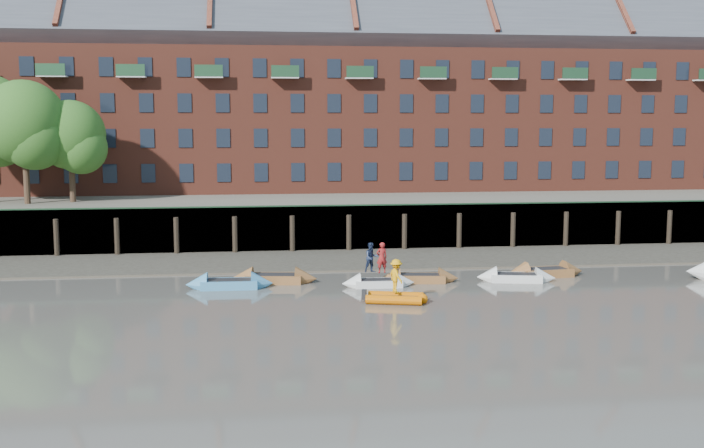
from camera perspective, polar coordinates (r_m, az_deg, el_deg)
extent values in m
plane|color=#59554E|center=(37.73, 6.78, -7.06)|extent=(220.00, 220.00, 0.00)
cube|color=#3D382F|center=(55.00, 2.32, -2.47)|extent=(110.00, 8.00, 0.50)
cube|color=#4C4336|center=(51.70, 2.93, -3.11)|extent=(110.00, 1.60, 0.10)
cube|color=#2D2A26|center=(59.06, 1.64, -0.23)|extent=(110.00, 0.80, 3.20)
cylinder|color=black|center=(59.28, -19.79, -0.92)|extent=(0.36, 0.36, 2.60)
cylinder|color=black|center=(58.52, -15.97, -0.87)|extent=(0.36, 0.36, 2.60)
cylinder|color=black|center=(58.03, -12.07, -0.82)|extent=(0.36, 0.36, 2.60)
cylinder|color=black|center=(57.81, -8.11, -0.76)|extent=(0.36, 0.36, 2.60)
cylinder|color=black|center=(57.87, -4.15, -0.70)|extent=(0.36, 0.36, 2.60)
cylinder|color=black|center=(58.20, -0.22, -0.64)|extent=(0.36, 0.36, 2.60)
cylinder|color=black|center=(58.80, 3.66, -0.57)|extent=(0.36, 0.36, 2.60)
cylinder|color=black|center=(59.67, 7.44, -0.50)|extent=(0.36, 0.36, 2.60)
cylinder|color=black|center=(60.78, 11.09, -0.43)|extent=(0.36, 0.36, 2.60)
cylinder|color=black|center=(62.14, 14.60, -0.37)|extent=(0.36, 0.36, 2.60)
cylinder|color=black|center=(63.72, 17.95, -0.30)|extent=(0.36, 0.36, 2.60)
cylinder|color=black|center=(65.50, 21.12, -0.24)|extent=(0.36, 0.36, 2.60)
cube|color=#264C2D|center=(58.58, 1.69, 1.33)|extent=(110.00, 0.06, 0.10)
cube|color=#5E594D|center=(72.44, 0.02, 1.16)|extent=(110.00, 28.00, 3.20)
cube|color=brown|center=(73.02, -0.08, 7.19)|extent=(80.00, 10.00, 12.00)
cube|color=#42444C|center=(73.37, -0.08, 12.82)|extent=(80.60, 15.56, 15.56)
cube|color=black|center=(69.76, -21.29, 3.24)|extent=(1.10, 0.12, 1.50)
cube|color=black|center=(69.08, -18.88, 3.31)|extent=(1.10, 0.12, 1.50)
cube|color=black|center=(68.53, -16.42, 3.37)|extent=(1.10, 0.12, 1.50)
cube|color=black|center=(68.10, -13.92, 3.43)|extent=(1.10, 0.12, 1.50)
cube|color=black|center=(67.81, -11.40, 3.49)|extent=(1.10, 0.12, 1.50)
cube|color=black|center=(67.64, -8.86, 3.53)|extent=(1.10, 0.12, 1.50)
cube|color=black|center=(67.61, -6.31, 3.58)|extent=(1.10, 0.12, 1.50)
cube|color=black|center=(67.72, -3.77, 3.61)|extent=(1.10, 0.12, 1.50)
cube|color=black|center=(67.95, -1.24, 3.64)|extent=(1.10, 0.12, 1.50)
cube|color=black|center=(68.32, 1.27, 3.66)|extent=(1.10, 0.12, 1.50)
cube|color=black|center=(68.81, 3.75, 3.67)|extent=(1.10, 0.12, 1.50)
cube|color=black|center=(69.43, 6.19, 3.67)|extent=(1.10, 0.12, 1.50)
cube|color=black|center=(70.18, 8.58, 3.67)|extent=(1.10, 0.12, 1.50)
cube|color=black|center=(71.04, 10.91, 3.66)|extent=(1.10, 0.12, 1.50)
cube|color=black|center=(72.02, 13.19, 3.65)|extent=(1.10, 0.12, 1.50)
cube|color=black|center=(73.11, 15.40, 3.63)|extent=(1.10, 0.12, 1.50)
cube|color=black|center=(74.30, 17.54, 3.61)|extent=(1.10, 0.12, 1.50)
cube|color=black|center=(75.59, 19.62, 3.58)|extent=(1.10, 0.12, 1.50)
cube|color=black|center=(76.98, 21.62, 3.55)|extent=(1.10, 0.12, 1.50)
cube|color=black|center=(69.64, -21.40, 5.53)|extent=(1.10, 0.12, 1.50)
cube|color=black|center=(68.96, -18.97, 5.63)|extent=(1.10, 0.12, 1.50)
cube|color=black|center=(68.41, -16.50, 5.71)|extent=(1.10, 0.12, 1.50)
cube|color=black|center=(67.98, -13.99, 5.79)|extent=(1.10, 0.12, 1.50)
cube|color=black|center=(67.69, -11.46, 5.85)|extent=(1.10, 0.12, 1.50)
cube|color=black|center=(67.52, -8.91, 5.91)|extent=(1.10, 0.12, 1.50)
cube|color=black|center=(67.49, -6.35, 5.95)|extent=(1.10, 0.12, 1.50)
cube|color=black|center=(67.60, -3.79, 5.98)|extent=(1.10, 0.12, 1.50)
cube|color=black|center=(67.83, -1.25, 6.00)|extent=(1.10, 0.12, 1.50)
cube|color=black|center=(68.20, 1.28, 6.00)|extent=(1.10, 0.12, 1.50)
cube|color=black|center=(68.69, 3.77, 6.00)|extent=(1.10, 0.12, 1.50)
cube|color=black|center=(69.32, 6.22, 5.98)|extent=(1.10, 0.12, 1.50)
cube|color=black|center=(70.06, 8.62, 5.96)|extent=(1.10, 0.12, 1.50)
cube|color=black|center=(70.93, 10.97, 5.92)|extent=(1.10, 0.12, 1.50)
cube|color=black|center=(71.91, 13.25, 5.88)|extent=(1.10, 0.12, 1.50)
cube|color=black|center=(73.00, 15.47, 5.83)|extent=(1.10, 0.12, 1.50)
cube|color=black|center=(74.19, 17.63, 5.77)|extent=(1.10, 0.12, 1.50)
cube|color=black|center=(75.49, 19.71, 5.70)|extent=(1.10, 0.12, 1.50)
cube|color=black|center=(76.88, 21.72, 5.64)|extent=(1.10, 0.12, 1.50)
cube|color=black|center=(69.64, -21.50, 7.84)|extent=(1.10, 0.12, 1.50)
cube|color=black|center=(68.96, -19.07, 7.95)|extent=(1.10, 0.12, 1.50)
cube|color=black|center=(68.40, -16.59, 8.06)|extent=(1.10, 0.12, 1.50)
cube|color=black|center=(67.98, -14.07, 8.15)|extent=(1.10, 0.12, 1.50)
cube|color=black|center=(67.68, -11.52, 8.22)|extent=(1.10, 0.12, 1.50)
cube|color=black|center=(67.52, -8.95, 8.28)|extent=(1.10, 0.12, 1.50)
cube|color=black|center=(67.49, -6.38, 8.32)|extent=(1.10, 0.12, 1.50)
cube|color=black|center=(67.59, -3.81, 8.35)|extent=(1.10, 0.12, 1.50)
cube|color=black|center=(67.83, -1.25, 8.36)|extent=(1.10, 0.12, 1.50)
cube|color=black|center=(68.19, 1.28, 8.36)|extent=(1.10, 0.12, 1.50)
cube|color=black|center=(68.69, 3.79, 8.33)|extent=(1.10, 0.12, 1.50)
cube|color=black|center=(69.31, 6.25, 8.30)|extent=(1.10, 0.12, 1.50)
cube|color=black|center=(70.06, 8.66, 8.25)|extent=(1.10, 0.12, 1.50)
cube|color=black|center=(70.92, 11.02, 8.18)|extent=(1.10, 0.12, 1.50)
cube|color=black|center=(71.90, 13.32, 8.11)|extent=(1.10, 0.12, 1.50)
cube|color=black|center=(72.99, 15.55, 8.02)|extent=(1.10, 0.12, 1.50)
cube|color=black|center=(74.19, 17.71, 7.93)|extent=(1.10, 0.12, 1.50)
cube|color=black|center=(75.48, 19.80, 7.83)|extent=(1.10, 0.12, 1.50)
cube|color=black|center=(76.87, 21.82, 7.72)|extent=(1.10, 0.12, 1.50)
cube|color=black|center=(69.74, -21.61, 10.13)|extent=(1.10, 0.12, 1.50)
cube|color=black|center=(69.07, -19.17, 10.27)|extent=(1.10, 0.12, 1.50)
cube|color=black|center=(68.51, -16.67, 10.40)|extent=(1.10, 0.12, 1.50)
cube|color=black|center=(68.09, -14.14, 10.50)|extent=(1.10, 0.12, 1.50)
cube|color=black|center=(67.79, -11.58, 10.59)|extent=(1.10, 0.12, 1.50)
cube|color=black|center=(67.63, -9.00, 10.65)|extent=(1.10, 0.12, 1.50)
cube|color=black|center=(67.60, -6.42, 10.70)|extent=(1.10, 0.12, 1.50)
cube|color=black|center=(67.70, -3.83, 10.72)|extent=(1.10, 0.12, 1.50)
cube|color=black|center=(67.94, -1.26, 10.72)|extent=(1.10, 0.12, 1.50)
cube|color=black|center=(68.30, 1.29, 10.71)|extent=(1.10, 0.12, 1.50)
cube|color=black|center=(68.80, 3.81, 10.67)|extent=(1.10, 0.12, 1.50)
cube|color=black|center=(69.42, 6.28, 10.61)|extent=(1.10, 0.12, 1.50)
cube|color=black|center=(70.17, 8.71, 10.53)|extent=(1.10, 0.12, 1.50)
cube|color=black|center=(71.03, 11.08, 10.44)|extent=(1.10, 0.12, 1.50)
cube|color=black|center=(72.01, 13.38, 10.34)|extent=(1.10, 0.12, 1.50)
cube|color=black|center=(73.10, 15.63, 10.22)|extent=(1.10, 0.12, 1.50)
cube|color=black|center=(74.29, 17.80, 10.09)|extent=(1.10, 0.12, 1.50)
cube|color=black|center=(75.58, 19.89, 9.95)|extent=(1.10, 0.12, 1.50)
cube|color=black|center=(76.97, 21.91, 9.80)|extent=(1.10, 0.12, 1.50)
cylinder|color=#3A281C|center=(64.18, -21.64, 3.43)|extent=(0.44, 0.44, 4.75)
sphere|color=#31631F|center=(64.07, -21.79, 6.56)|extent=(6.08, 6.08, 6.08)
cylinder|color=#3A281C|center=(64.49, -18.82, 3.23)|extent=(0.44, 0.44, 4.00)
sphere|color=#31631F|center=(64.36, -18.93, 5.86)|extent=(5.12, 5.12, 5.12)
cube|color=teal|center=(46.17, -8.49, -4.13)|extent=(3.12, 1.46, 0.48)
cone|color=teal|center=(46.12, -6.24, -4.11)|extent=(1.23, 1.42, 1.39)
cone|color=teal|center=(46.29, -10.72, -4.15)|extent=(1.23, 1.42, 1.39)
cube|color=black|center=(46.13, -8.49, -3.86)|extent=(2.60, 1.10, 0.06)
cube|color=brown|center=(47.37, -5.42, -3.78)|extent=(3.33, 1.85, 0.49)
cone|color=brown|center=(47.21, -3.19, -3.80)|extent=(1.41, 1.58, 1.43)
cone|color=brown|center=(47.61, -7.63, -3.76)|extent=(1.41, 1.58, 1.43)
cube|color=black|center=(47.33, -5.42, -3.51)|extent=(2.76, 1.42, 0.06)
cube|color=silver|center=(46.13, 1.83, -4.11)|extent=(2.65, 1.24, 0.41)
cone|color=silver|center=(46.35, 3.71, -4.07)|extent=(1.05, 1.21, 1.19)
cone|color=silver|center=(45.95, -0.07, -4.15)|extent=(1.05, 1.21, 1.19)
cube|color=black|center=(46.09, 1.83, -3.88)|extent=(2.21, 0.94, 0.06)
cube|color=brown|center=(47.57, 4.70, -3.76)|extent=(3.03, 1.66, 0.45)
cone|color=brown|center=(47.73, 6.71, -3.75)|extent=(1.28, 1.43, 1.30)
cone|color=brown|center=(47.48, 2.67, -3.76)|extent=(1.28, 1.43, 1.30)
cube|color=black|center=(47.54, 4.70, -3.51)|extent=(2.51, 1.28, 0.06)
cube|color=silver|center=(48.51, 11.29, -3.66)|extent=(3.09, 1.86, 0.45)
cone|color=silver|center=(48.74, 13.26, -3.66)|extent=(1.37, 1.51, 1.30)
cone|color=silver|center=(48.35, 9.30, -3.65)|extent=(1.37, 1.51, 1.30)
cube|color=black|center=(48.48, 11.29, -3.42)|extent=(2.56, 1.45, 0.06)
cube|color=brown|center=(50.40, 13.23, -3.28)|extent=(3.25, 1.73, 0.49)
cone|color=brown|center=(51.23, 15.05, -3.17)|extent=(1.36, 1.53, 1.41)
cone|color=brown|center=(49.62, 11.34, -3.39)|extent=(1.36, 1.53, 1.41)
cube|color=black|center=(50.36, 13.23, -3.03)|extent=(2.70, 1.33, 0.06)
cylinder|color=#D56204|center=(42.72, 3.04, -5.00)|extent=(2.87, 1.21, 0.47)
cylinder|color=#D56204|center=(41.76, 2.92, -5.28)|extent=(2.87, 1.21, 0.47)
sphere|color=#D56204|center=(42.14, 4.91, -5.19)|extent=(0.54, 0.54, 0.54)
cube|color=black|center=(42.24, 2.98, -5.14)|extent=(2.50, 1.41, 0.16)
cone|color=silver|center=(52.32, 23.03, -3.07)|extent=(2.29, 2.46, 1.97)
imported|color=maroon|center=(45.82, 2.08, -2.34)|extent=(0.69, 0.52, 1.72)
imported|color=#19233F|center=(45.96, 1.36, -2.34)|extent=(0.95, 0.82, 1.68)
imported|color=orange|center=(42.11, 3.08, -3.61)|extent=(0.93, 1.25, 1.72)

